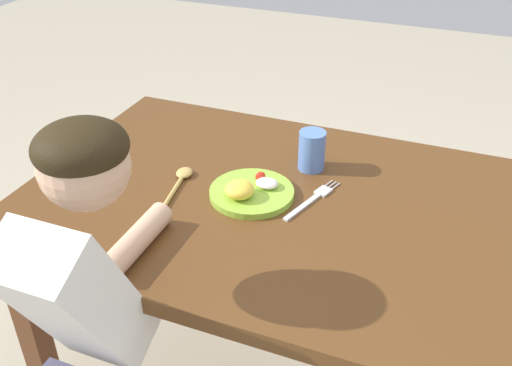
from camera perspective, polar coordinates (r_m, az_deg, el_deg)
dining_table at (r=1.43m, az=3.28°, el=-4.64°), size 1.31×0.84×0.73m
plate at (r=1.39m, az=-0.57°, el=-0.85°), size 0.21×0.21×0.06m
fork at (r=1.39m, az=5.66°, el=-1.62°), size 0.08×0.21×0.01m
spoon at (r=1.47m, az=-7.53°, el=0.36°), size 0.06×0.20×0.02m
drinking_cup at (r=1.50m, az=5.54°, el=3.25°), size 0.07×0.07×0.11m
person at (r=1.22m, az=-16.42°, el=-16.72°), size 0.18×0.45×1.08m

